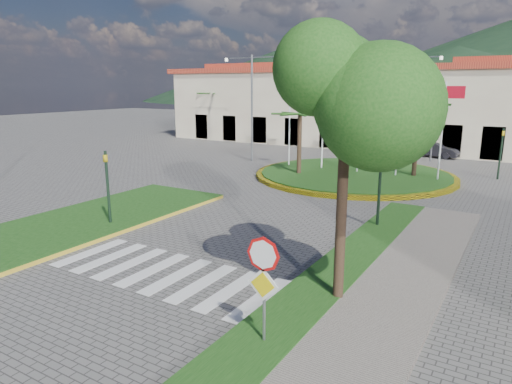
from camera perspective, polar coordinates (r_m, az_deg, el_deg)
The scene contains 21 objects.
ground at distance 12.70m, azimuth -24.31°, elevation -15.22°, with size 160.00×160.00×0.00m, color slate.
sidewalk_right at distance 10.49m, azimuth 6.54°, elevation -19.97°, with size 4.00×28.00×0.15m, color gray.
verge_right at distance 10.94m, azimuth 0.53°, elevation -18.23°, with size 1.60×28.00×0.18m, color #184413.
median_left at distance 20.86m, azimuth -21.11°, elevation -3.58°, with size 5.00×14.00×0.18m, color #184413.
crosswalk at distance 15.02m, azimuth -11.59°, elevation -9.76°, with size 8.00×3.00×0.01m, color silver.
roundabout_island at distance 30.15m, azimuth 12.18°, elevation 2.16°, with size 12.70×12.70×6.00m.
stop_sign at distance 10.08m, azimuth 0.94°, elevation -10.21°, with size 0.80×0.11×2.65m.
deciduous_tree at distance 11.77m, azimuth 11.18°, elevation 9.93°, with size 3.60×3.60×6.80m.
traffic_light_left at distance 19.74m, azimuth -18.09°, elevation 1.29°, with size 0.15×0.18×3.20m.
traffic_light_right at distance 19.12m, azimuth 15.22°, elevation 1.11°, with size 0.15×0.18×3.20m.
traffic_light_far at distance 32.30m, azimuth 28.31°, elevation 4.79°, with size 0.18×0.15×3.20m.
direction_sign_west at distance 38.83m, azimuth 14.03°, elevation 9.49°, with size 1.60×0.14×5.20m.
direction_sign_east at distance 37.65m, azimuth 21.38°, elevation 8.88°, with size 1.60×0.14×5.20m.
street_lamp_centre at distance 37.06m, azimuth 18.15°, elevation 10.57°, with size 4.80×0.16×8.00m.
street_lamp_west at distance 35.33m, azimuth -0.52°, elevation 11.11°, with size 4.80×0.16×8.00m.
building_left at distance 49.97m, azimuth 3.11°, elevation 11.04°, with size 23.32×9.54×8.05m.
hill_far_west at distance 159.75m, azimuth 7.61°, elevation 14.98°, with size 140.00×140.00×22.00m, color black.
hill_near_back at distance 137.45m, azimuth 23.66°, elevation 13.07°, with size 110.00×110.00×16.00m, color black.
white_van at distance 44.68m, azimuth 8.35°, elevation 6.44°, with size 2.08×4.52×1.26m, color white.
car_dark_a at distance 40.48m, azimuth 14.41°, elevation 5.33°, with size 1.25×3.12×1.06m, color black.
car_dark_b at distance 40.36m, azimuth 21.43°, elevation 4.97°, with size 1.35×3.86×1.27m, color black.
Camera 1 is at (9.55, -6.03, 5.80)m, focal length 32.00 mm.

